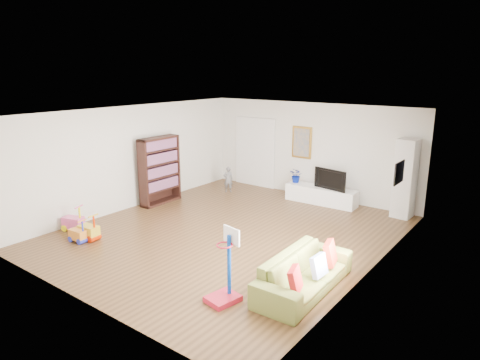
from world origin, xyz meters
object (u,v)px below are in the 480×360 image
Objects in this scene: bookshelf at (160,170)px; basketball_hoop at (223,266)px; media_console at (321,195)px; sofa at (304,273)px.

bookshelf is 1.51× the size of basketball_hoop.
bookshelf is at bearing 158.18° from basketball_hoop.
media_console is 5.77m from basketball_hoop.
basketball_hoop reaches higher than sofa.
media_console is 4.94m from sofa.
basketball_hoop reaches higher than media_console.
sofa is at bearing -19.98° from bookshelf.
bookshelf is (-3.58, -2.62, 0.69)m from media_console.
bookshelf is 5.88m from sofa.
bookshelf reaches higher than sofa.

